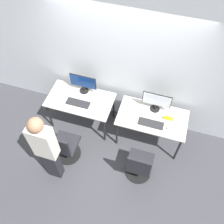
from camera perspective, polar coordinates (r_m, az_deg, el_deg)
ground_plane at (r=5.03m, az=-0.47°, el=-7.18°), size 20.00×20.00×0.00m
wall_back at (r=4.40m, az=2.66°, el=10.80°), size 12.00×0.05×2.80m
desk_left at (r=4.82m, az=-7.23°, el=2.31°), size 1.25×0.69×0.74m
monitor_left at (r=4.72m, az=-6.61°, el=6.65°), size 0.52×0.18×0.41m
keyboard_left at (r=4.69m, az=-7.78°, el=2.06°), size 0.45×0.16×0.02m
mouse_left at (r=4.62m, az=-4.22°, el=1.42°), size 0.06×0.09×0.03m
office_chair_left at (r=4.67m, az=-10.73°, el=-7.96°), size 0.48×0.48×0.88m
person_left at (r=4.04m, az=-14.85°, el=-8.05°), size 0.36×0.23×1.73m
desk_right at (r=4.59m, az=9.13°, el=-1.74°), size 1.25×0.69×0.74m
monitor_right at (r=4.47m, az=10.14°, el=2.45°), size 0.52×0.18×0.41m
keyboard_right at (r=4.44m, az=8.89°, el=-2.60°), size 0.45×0.16×0.02m
mouse_right at (r=4.44m, az=12.79°, el=-3.59°), size 0.06×0.09×0.03m
office_chair_right at (r=4.45m, az=6.19°, el=-12.24°), size 0.48×0.48×0.88m
placard_right at (r=4.52m, az=12.79°, el=-1.40°), size 0.16×0.03×0.08m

